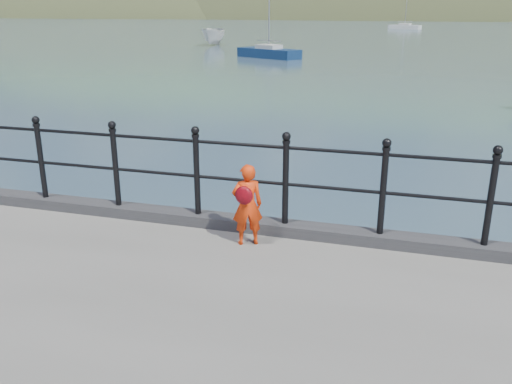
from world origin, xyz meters
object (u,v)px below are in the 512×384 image
(railing, at_px, (240,169))
(child, at_px, (247,204))
(sailboat_port, at_px, (269,53))
(launch_white, at_px, (214,36))
(sailboat_deep, at_px, (405,27))

(railing, distance_m, child, 0.58)
(sailboat_port, bearing_deg, launch_white, 155.07)
(railing, height_order, launch_white, railing)
(child, bearing_deg, sailboat_port, -100.45)
(child, distance_m, sailboat_deep, 95.79)
(child, xyz_separation_m, sailboat_port, (-9.28, 35.82, -1.18))
(sailboat_deep, bearing_deg, child, -68.97)
(sailboat_port, bearing_deg, sailboat_deep, 110.09)
(railing, height_order, child, railing)
(launch_white, bearing_deg, railing, -72.54)
(child, height_order, sailboat_port, sailboat_port)
(launch_white, height_order, sailboat_deep, sailboat_deep)
(railing, relative_size, sailboat_port, 2.31)
(railing, distance_m, sailboat_port, 36.55)
(sailboat_port, bearing_deg, child, -47.33)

